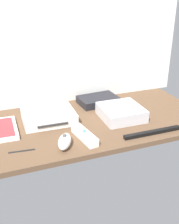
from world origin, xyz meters
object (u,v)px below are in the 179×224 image
object	(u,v)px
mini_computer	(121,112)
remote_nunchuk	(65,141)
game_console	(49,116)
network_router	(98,100)
remote_wand	(85,135)
stylus_pen	(22,150)
sensor_bar	(153,132)
remote_classic_pad	(51,110)

from	to	relation	value
mini_computer	remote_nunchuk	bearing A→B (deg)	-154.54
game_console	network_router	bearing A→B (deg)	23.17
game_console	remote_wand	bearing A→B (deg)	-63.23
mini_computer	stylus_pen	size ratio (longest dim) A/B	1.92
stylus_pen	sensor_bar	bearing A→B (deg)	-6.45
network_router	remote_nunchuk	distance (cm)	40.92
game_console	network_router	world-z (taller)	game_console
network_router	remote_classic_pad	bearing A→B (deg)	-160.98
mini_computer	network_router	xyz separation A→B (cm)	(-3.13, 18.05, -0.94)
network_router	game_console	bearing A→B (deg)	-162.88
game_console	sensor_bar	xyz separation A→B (cm)	(34.40, -24.76, -1.50)
sensor_bar	stylus_pen	distance (cm)	48.82
remote_nunchuk	sensor_bar	world-z (taller)	remote_nunchuk
sensor_bar	remote_nunchuk	bearing A→B (deg)	174.91
mini_computer	remote_nunchuk	distance (cm)	31.99
remote_wand	sensor_bar	world-z (taller)	remote_wand
mini_computer	remote_classic_pad	xyz separation A→B (cm)	(-28.56, 7.10, 2.77)
network_router	remote_wand	size ratio (longest dim) A/B	1.24
network_router	remote_classic_pad	world-z (taller)	remote_classic_pad
remote_nunchuk	sensor_bar	size ratio (longest dim) A/B	0.46
mini_computer	stylus_pen	distance (cm)	45.17
game_console	mini_computer	distance (cm)	30.49
mini_computer	remote_nunchuk	world-z (taller)	mini_computer
network_router	sensor_bar	world-z (taller)	network_router
remote_classic_pad	sensor_bar	distance (cm)	41.53
mini_computer	remote_wand	distance (cm)	23.55
remote_wand	stylus_pen	xyz separation A→B (cm)	(-22.99, -0.24, -1.16)
remote_wand	remote_nunchuk	xyz separation A→B (cm)	(-8.27, -2.42, 0.53)
remote_nunchuk	remote_wand	bearing A→B (deg)	41.40
remote_classic_pad	stylus_pen	world-z (taller)	remote_classic_pad
mini_computer	stylus_pen	world-z (taller)	mini_computer
remote_wand	remote_classic_pad	world-z (taller)	remote_classic_pad
mini_computer	network_router	size ratio (longest dim) A/B	0.92
sensor_bar	stylus_pen	bearing A→B (deg)	174.03
remote_classic_pad	sensor_bar	world-z (taller)	remote_classic_pad
remote_nunchuk	sensor_bar	xyz separation A→B (cm)	(33.78, -3.30, -1.34)
mini_computer	sensor_bar	world-z (taller)	mini_computer
sensor_bar	remote_wand	bearing A→B (deg)	167.84
remote_classic_pad	stylus_pen	xyz separation A→B (cm)	(-15.05, -18.66, -5.06)
network_router	stylus_pen	xyz separation A→B (cm)	(-40.48, -29.61, -1.35)
remote_classic_pad	sensor_bar	bearing A→B (deg)	-41.11
remote_nunchuk	stylus_pen	size ratio (longest dim) A/B	1.21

